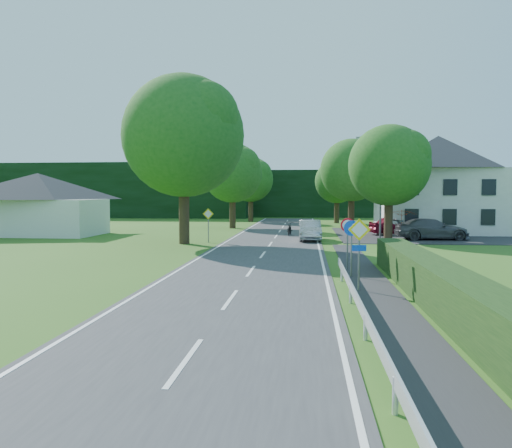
# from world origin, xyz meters

# --- Properties ---
(ground) EXTENTS (160.00, 160.00, 0.00)m
(ground) POSITION_xyz_m (0.00, 0.00, 0.00)
(ground) COLOR #2E5718
(ground) RESTS_ON ground
(road) EXTENTS (7.00, 80.00, 0.04)m
(road) POSITION_xyz_m (0.00, 20.00, 0.02)
(road) COLOR #343436
(road) RESTS_ON ground
(footpath) EXTENTS (1.50, 44.00, 0.04)m
(footpath) POSITION_xyz_m (4.95, 2.00, 0.02)
(footpath) COLOR #28272A
(footpath) RESTS_ON ground
(parking_pad) EXTENTS (14.00, 16.00, 0.04)m
(parking_pad) POSITION_xyz_m (12.00, 33.00, 0.02)
(parking_pad) COLOR #28272A
(parking_pad) RESTS_ON ground
(line_edge_left) EXTENTS (0.12, 80.00, 0.01)m
(line_edge_left) POSITION_xyz_m (-3.25, 20.00, 0.04)
(line_edge_left) COLOR white
(line_edge_left) RESTS_ON road
(line_edge_right) EXTENTS (0.12, 80.00, 0.01)m
(line_edge_right) POSITION_xyz_m (3.25, 20.00, 0.04)
(line_edge_right) COLOR white
(line_edge_right) RESTS_ON road
(line_centre) EXTENTS (0.12, 80.00, 0.01)m
(line_centre) POSITION_xyz_m (0.00, 20.00, 0.04)
(line_centre) COLOR white
(line_centre) RESTS_ON road
(guardrail) EXTENTS (0.12, 26.00, 0.69)m
(guardrail) POSITION_xyz_m (3.85, -1.00, 0.34)
(guardrail) COLOR silver
(guardrail) RESTS_ON ground
(tree_main) EXTENTS (9.40, 9.40, 11.64)m
(tree_main) POSITION_xyz_m (-6.00, 24.00, 5.82)
(tree_main) COLOR #1C5218
(tree_main) RESTS_ON ground
(tree_left_far) EXTENTS (7.00, 7.00, 8.58)m
(tree_left_far) POSITION_xyz_m (-5.00, 40.00, 4.29)
(tree_left_far) COLOR #1C5218
(tree_left_far) RESTS_ON ground
(tree_right_far) EXTENTS (7.40, 7.40, 9.09)m
(tree_right_far) POSITION_xyz_m (7.00, 42.00, 4.54)
(tree_right_far) COLOR #1C5218
(tree_right_far) RESTS_ON ground
(tree_left_back) EXTENTS (6.60, 6.60, 8.07)m
(tree_left_back) POSITION_xyz_m (-4.50, 52.00, 4.04)
(tree_left_back) COLOR #1C5218
(tree_left_back) RESTS_ON ground
(tree_right_back) EXTENTS (6.20, 6.20, 7.56)m
(tree_right_back) POSITION_xyz_m (6.00, 50.00, 3.78)
(tree_right_back) COLOR #1C5218
(tree_right_back) RESTS_ON ground
(tree_right_mid) EXTENTS (7.00, 7.00, 8.58)m
(tree_right_mid) POSITION_xyz_m (8.50, 28.00, 4.29)
(tree_right_mid) COLOR #1C5218
(tree_right_mid) RESTS_ON ground
(treeline_left) EXTENTS (44.00, 6.00, 8.00)m
(treeline_left) POSITION_xyz_m (-28.00, 62.00, 4.00)
(treeline_left) COLOR black
(treeline_left) RESTS_ON ground
(treeline_right) EXTENTS (30.00, 5.00, 7.00)m
(treeline_right) POSITION_xyz_m (8.00, 66.00, 3.50)
(treeline_right) COLOR black
(treeline_right) RESTS_ON ground
(bungalow_left) EXTENTS (11.00, 6.50, 5.20)m
(bungalow_left) POSITION_xyz_m (-20.00, 30.00, 2.71)
(bungalow_left) COLOR silver
(bungalow_left) RESTS_ON ground
(house_white) EXTENTS (10.60, 8.40, 8.60)m
(house_white) POSITION_xyz_m (14.00, 36.00, 4.41)
(house_white) COLOR silver
(house_white) RESTS_ON ground
(streetlight) EXTENTS (2.03, 0.18, 8.00)m
(streetlight) POSITION_xyz_m (8.06, 30.00, 4.46)
(streetlight) COLOR slate
(streetlight) RESTS_ON ground
(sign_priority_right) EXTENTS (0.78, 0.09, 2.59)m
(sign_priority_right) POSITION_xyz_m (4.30, 7.98, 1.80)
(sign_priority_right) COLOR slate
(sign_priority_right) RESTS_ON ground
(sign_roundabout) EXTENTS (0.64, 0.08, 2.37)m
(sign_roundabout) POSITION_xyz_m (4.30, 10.98, 1.67)
(sign_roundabout) COLOR slate
(sign_roundabout) RESTS_ON ground
(sign_speed_limit) EXTENTS (0.64, 0.11, 2.37)m
(sign_speed_limit) POSITION_xyz_m (4.30, 12.97, 1.77)
(sign_speed_limit) COLOR slate
(sign_speed_limit) RESTS_ON ground
(sign_priority_left) EXTENTS (0.78, 0.09, 2.44)m
(sign_priority_left) POSITION_xyz_m (-4.50, 24.98, 1.72)
(sign_priority_left) COLOR slate
(sign_priority_left) RESTS_ON ground
(moving_car) EXTENTS (1.69, 4.52, 1.48)m
(moving_car) POSITION_xyz_m (2.70, 27.11, 0.78)
(moving_car) COLOR #BBBABF
(moving_car) RESTS_ON road
(motorcycle) EXTENTS (0.87, 2.19, 1.13)m
(motorcycle) POSITION_xyz_m (1.07, 31.36, 0.61)
(motorcycle) COLOR black
(motorcycle) RESTS_ON road
(parked_car_red) EXTENTS (4.93, 2.93, 1.57)m
(parked_car_red) POSITION_xyz_m (9.99, 32.86, 0.83)
(parked_car_red) COLOR maroon
(parked_car_red) RESTS_ON parking_pad
(parked_car_silver_a) EXTENTS (4.30, 2.51, 1.34)m
(parked_car_silver_a) POSITION_xyz_m (10.46, 35.23, 0.71)
(parked_car_silver_a) COLOR #A6A6AB
(parked_car_silver_a) RESTS_ON parking_pad
(parked_car_grey) EXTENTS (5.59, 2.62, 1.58)m
(parked_car_grey) POSITION_xyz_m (11.79, 28.67, 0.83)
(parked_car_grey) COLOR #4D4C51
(parked_car_grey) RESTS_ON parking_pad
(parked_car_silver_b) EXTENTS (4.86, 3.71, 1.23)m
(parked_car_silver_b) POSITION_xyz_m (16.68, 34.00, 0.65)
(parked_car_silver_b) COLOR silver
(parked_car_silver_b) RESTS_ON parking_pad
(parasol) EXTENTS (3.07, 3.10, 2.17)m
(parasol) POSITION_xyz_m (10.14, 31.67, 1.13)
(parasol) COLOR #C03E0F
(parasol) RESTS_ON parking_pad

